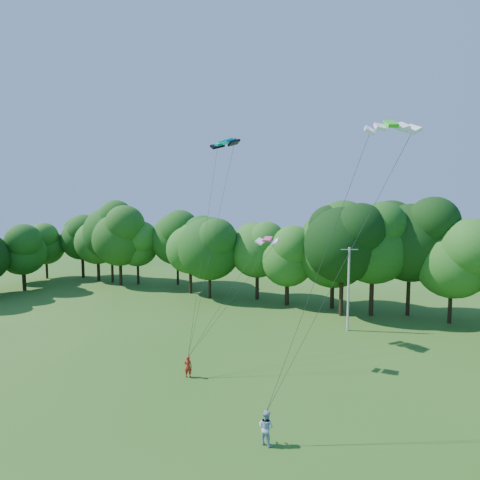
% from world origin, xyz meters
% --- Properties ---
extents(utility_pole, '(1.58, 0.73, 8.41)m').
position_xyz_m(utility_pole, '(6.46, 27.25, 4.32)').
color(utility_pole, '#B3B3AA').
rests_on(utility_pole, ground).
extents(kite_flyer_left, '(0.67, 0.55, 1.59)m').
position_xyz_m(kite_flyer_left, '(-2.54, 11.77, 0.80)').
color(kite_flyer_left, '#B22417').
rests_on(kite_flyer_left, ground).
extents(kite_flyer_right, '(1.02, 0.87, 1.82)m').
position_xyz_m(kite_flyer_right, '(5.33, 6.88, 0.91)').
color(kite_flyer_right, '#9FC0DC').
rests_on(kite_flyer_right, ground).
extents(kite_teal, '(3.19, 2.35, 0.59)m').
position_xyz_m(kite_teal, '(-3.67, 20.24, 18.39)').
color(kite_teal, '#05A7AB').
rests_on(kite_teal, ground).
extents(kite_green, '(3.07, 2.06, 0.66)m').
position_xyz_m(kite_green, '(10.63, 12.13, 16.97)').
color(kite_green, green).
rests_on(kite_green, ground).
extents(kite_pink, '(1.82, 0.97, 0.38)m').
position_xyz_m(kite_pink, '(1.94, 16.11, 9.94)').
color(kite_pink, '#E74087').
rests_on(kite_pink, ground).
extents(tree_back_west, '(9.18, 9.18, 13.35)m').
position_xyz_m(tree_back_west, '(-29.66, 34.87, 8.33)').
color(tree_back_west, '#332014').
rests_on(tree_back_west, ground).
extents(tree_back_center, '(9.44, 9.44, 13.72)m').
position_xyz_m(tree_back_center, '(4.98, 32.27, 8.57)').
color(tree_back_center, black).
rests_on(tree_back_center, ground).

